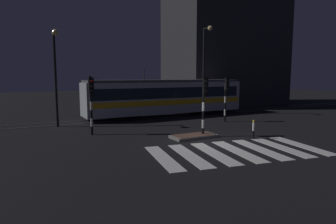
{
  "coord_description": "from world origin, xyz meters",
  "views": [
    {
      "loc": [
        -9.37,
        -12.53,
        3.57
      ],
      "look_at": [
        -1.03,
        2.91,
        1.4
      ],
      "focal_mm": 31.1,
      "sensor_mm": 36.0,
      "label": 1
    }
  ],
  "objects_px": {
    "street_lamp_trackside_left": "(56,66)",
    "traffic_light_corner_far_right": "(226,92)",
    "traffic_light_corner_far_left": "(91,96)",
    "street_lamp_trackside_right": "(205,60)",
    "tram": "(167,97)",
    "bollard_island_edge": "(253,130)",
    "traffic_light_median_centre": "(204,97)"
  },
  "relations": [
    {
      "from": "street_lamp_trackside_left",
      "to": "traffic_light_corner_far_right",
      "type": "bearing_deg",
      "value": -16.9
    },
    {
      "from": "street_lamp_trackside_left",
      "to": "traffic_light_corner_far_left",
      "type": "bearing_deg",
      "value": -69.2
    },
    {
      "from": "traffic_light_corner_far_left",
      "to": "street_lamp_trackside_right",
      "type": "xyz_separation_m",
      "value": [
        11.61,
        4.63,
        2.63
      ]
    },
    {
      "from": "traffic_light_corner_far_right",
      "to": "tram",
      "type": "relative_size",
      "value": 0.24
    },
    {
      "from": "street_lamp_trackside_right",
      "to": "bollard_island_edge",
      "type": "distance_m",
      "value": 11.75
    },
    {
      "from": "traffic_light_median_centre",
      "to": "street_lamp_trackside_left",
      "type": "relative_size",
      "value": 0.54
    },
    {
      "from": "street_lamp_trackside_right",
      "to": "traffic_light_corner_far_right",
      "type": "bearing_deg",
      "value": -104.52
    },
    {
      "from": "traffic_light_median_centre",
      "to": "bollard_island_edge",
      "type": "height_order",
      "value": "traffic_light_median_centre"
    },
    {
      "from": "traffic_light_median_centre",
      "to": "street_lamp_trackside_right",
      "type": "xyz_separation_m",
      "value": [
        5.97,
        8.3,
        2.63
      ]
    },
    {
      "from": "street_lamp_trackside_right",
      "to": "bollard_island_edge",
      "type": "height_order",
      "value": "street_lamp_trackside_right"
    },
    {
      "from": "street_lamp_trackside_right",
      "to": "tram",
      "type": "height_order",
      "value": "street_lamp_trackside_right"
    },
    {
      "from": "traffic_light_corner_far_left",
      "to": "street_lamp_trackside_right",
      "type": "height_order",
      "value": "street_lamp_trackside_right"
    },
    {
      "from": "traffic_light_median_centre",
      "to": "bollard_island_edge",
      "type": "bearing_deg",
      "value": -41.56
    },
    {
      "from": "traffic_light_corner_far_left",
      "to": "tram",
      "type": "height_order",
      "value": "tram"
    },
    {
      "from": "street_lamp_trackside_left",
      "to": "bollard_island_edge",
      "type": "xyz_separation_m",
      "value": [
        9.19,
        -9.34,
        -3.69
      ]
    },
    {
      "from": "tram",
      "to": "traffic_light_corner_far_right",
      "type": "bearing_deg",
      "value": -64.74
    },
    {
      "from": "traffic_light_corner_far_left",
      "to": "street_lamp_trackside_right",
      "type": "relative_size",
      "value": 0.45
    },
    {
      "from": "street_lamp_trackside_left",
      "to": "bollard_island_edge",
      "type": "distance_m",
      "value": 13.61
    },
    {
      "from": "traffic_light_median_centre",
      "to": "traffic_light_corner_far_right",
      "type": "relative_size",
      "value": 1.03
    },
    {
      "from": "tram",
      "to": "bollard_island_edge",
      "type": "relative_size",
      "value": 13.4
    },
    {
      "from": "traffic_light_median_centre",
      "to": "traffic_light_corner_far_left",
      "type": "distance_m",
      "value": 6.73
    },
    {
      "from": "traffic_light_median_centre",
      "to": "street_lamp_trackside_left",
      "type": "distance_m",
      "value": 10.47
    },
    {
      "from": "street_lamp_trackside_left",
      "to": "bollard_island_edge",
      "type": "relative_size",
      "value": 5.97
    },
    {
      "from": "traffic_light_median_centre",
      "to": "tram",
      "type": "height_order",
      "value": "tram"
    },
    {
      "from": "bollard_island_edge",
      "to": "traffic_light_median_centre",
      "type": "bearing_deg",
      "value": 138.44
    },
    {
      "from": "traffic_light_corner_far_right",
      "to": "tram",
      "type": "xyz_separation_m",
      "value": [
        -2.45,
        5.19,
        -0.56
      ]
    },
    {
      "from": "street_lamp_trackside_left",
      "to": "tram",
      "type": "bearing_deg",
      "value": 9.44
    },
    {
      "from": "traffic_light_corner_far_right",
      "to": "street_lamp_trackside_right",
      "type": "bearing_deg",
      "value": 75.48
    },
    {
      "from": "traffic_light_corner_far_left",
      "to": "traffic_light_corner_far_right",
      "type": "bearing_deg",
      "value": 0.99
    },
    {
      "from": "traffic_light_corner_far_left",
      "to": "street_lamp_trackside_left",
      "type": "bearing_deg",
      "value": 110.8
    },
    {
      "from": "street_lamp_trackside_right",
      "to": "tram",
      "type": "relative_size",
      "value": 0.54
    },
    {
      "from": "traffic_light_median_centre",
      "to": "traffic_light_corner_far_right",
      "type": "bearing_deg",
      "value": 38.66
    }
  ]
}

